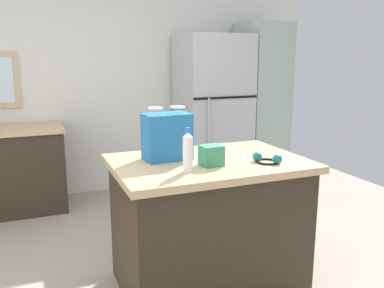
# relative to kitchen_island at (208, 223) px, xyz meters

# --- Properties ---
(back_wall) EXTENTS (5.39, 0.13, 2.60)m
(back_wall) POSITION_rel_kitchen_island_xyz_m (-0.29, 2.45, 0.83)
(back_wall) COLOR silver
(back_wall) RESTS_ON ground
(kitchen_island) EXTENTS (1.29, 0.89, 0.93)m
(kitchen_island) POSITION_rel_kitchen_island_xyz_m (0.00, 0.00, 0.00)
(kitchen_island) COLOR #33281E
(kitchen_island) RESTS_ON ground
(refrigerator) EXTENTS (0.81, 0.74, 1.87)m
(refrigerator) POSITION_rel_kitchen_island_xyz_m (0.97, 2.02, 0.47)
(refrigerator) COLOR #B7B7BC
(refrigerator) RESTS_ON ground
(tall_cabinet) EXTENTS (0.51, 0.66, 2.01)m
(tall_cabinet) POSITION_rel_kitchen_island_xyz_m (1.65, 2.02, 0.54)
(tall_cabinet) COLOR #9EB2A8
(tall_cabinet) RESTS_ON ground
(sink_counter) EXTENTS (1.29, 0.64, 1.08)m
(sink_counter) POSITION_rel_kitchen_island_xyz_m (-1.43, 2.07, -0.01)
(sink_counter) COLOR #33281E
(sink_counter) RESTS_ON ground
(shopping_bag) EXTENTS (0.32, 0.21, 0.36)m
(shopping_bag) POSITION_rel_kitchen_island_xyz_m (-0.25, 0.12, 0.62)
(shopping_bag) COLOR #236BAD
(shopping_bag) RESTS_ON kitchen_island
(small_box) EXTENTS (0.14, 0.12, 0.13)m
(small_box) POSITION_rel_kitchen_island_xyz_m (-0.04, -0.14, 0.53)
(small_box) COLOR #388E66
(small_box) RESTS_ON kitchen_island
(bottle) EXTENTS (0.06, 0.06, 0.27)m
(bottle) POSITION_rel_kitchen_island_xyz_m (-0.24, -0.21, 0.58)
(bottle) COLOR white
(bottle) RESTS_ON kitchen_island
(ear_defenders) EXTENTS (0.21, 0.21, 0.06)m
(ear_defenders) POSITION_rel_kitchen_island_xyz_m (0.33, -0.21, 0.48)
(ear_defenders) COLOR black
(ear_defenders) RESTS_ON kitchen_island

